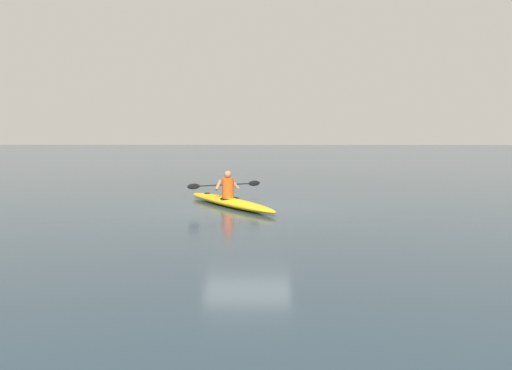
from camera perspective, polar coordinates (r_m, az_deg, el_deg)
name	(u,v)px	position (r m, az deg, el deg)	size (l,w,h in m)	color
ground_plane	(247,208)	(16.26, -0.87, -2.32)	(160.00, 160.00, 0.00)	#283D4C
kayak	(229,202)	(16.63, -2.70, -1.71)	(3.15, 4.70, 0.25)	#EAB214
kayaker	(227,186)	(16.69, -2.90, -0.09)	(2.10, 1.28, 0.79)	#E04C14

